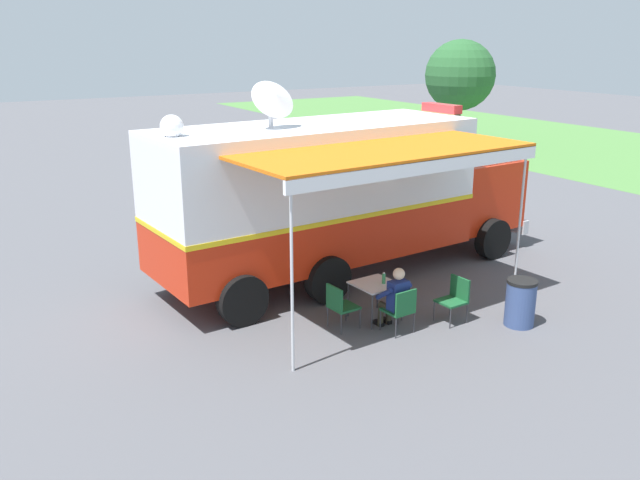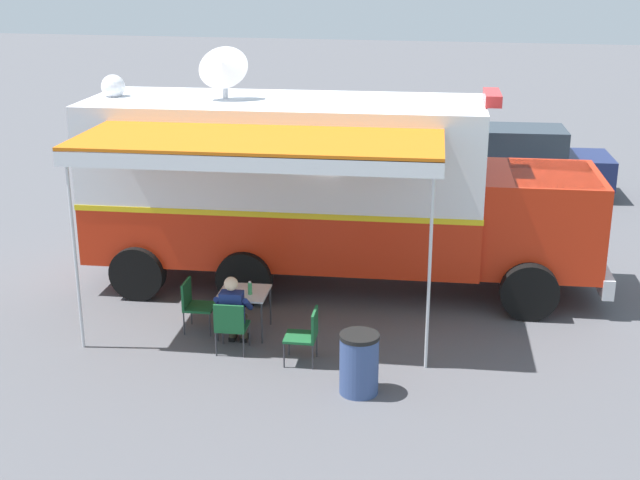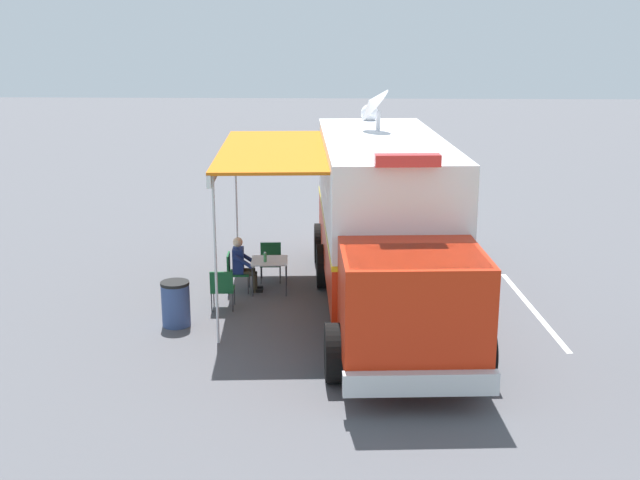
{
  "view_description": "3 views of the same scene",
  "coord_description": "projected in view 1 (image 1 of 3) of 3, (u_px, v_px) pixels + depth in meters",
  "views": [
    {
      "loc": [
        12.19,
        -7.13,
        5.27
      ],
      "look_at": [
        1.06,
        -0.51,
        1.29
      ],
      "focal_mm": 37.25,
      "sensor_mm": 36.0,
      "label": 1
    },
    {
      "loc": [
        15.07,
        3.73,
        5.97
      ],
      "look_at": [
        0.97,
        0.86,
        1.2
      ],
      "focal_mm": 48.2,
      "sensor_mm": 36.0,
      "label": 2
    },
    {
      "loc": [
        0.72,
        16.88,
        5.77
      ],
      "look_at": [
        1.32,
        0.64,
        1.41
      ],
      "focal_mm": 44.7,
      "sensor_mm": 36.0,
      "label": 3
    }
  ],
  "objects": [
    {
      "name": "seated_responder",
      "position": [
        395.0,
        297.0,
        12.27
      ],
      "size": [
        0.68,
        0.58,
        1.25
      ],
      "color": "navy",
      "rests_on": "ground"
    },
    {
      "name": "folding_chair_at_table",
      "position": [
        401.0,
        307.0,
        12.16
      ],
      "size": [
        0.51,
        0.51,
        0.87
      ],
      "color": "#19562D",
      "rests_on": "ground"
    },
    {
      "name": "trash_bin",
      "position": [
        520.0,
        303.0,
        12.53
      ],
      "size": [
        0.57,
        0.57,
        0.91
      ],
      "color": "#384C7F",
      "rests_on": "ground"
    },
    {
      "name": "folding_chair_beside_table",
      "position": [
        340.0,
        303.0,
        12.34
      ],
      "size": [
        0.51,
        0.51,
        0.87
      ],
      "color": "#19562D",
      "rests_on": "ground"
    },
    {
      "name": "water_bottle",
      "position": [
        384.0,
        278.0,
        12.71
      ],
      "size": [
        0.07,
        0.07,
        0.22
      ],
      "color": "#3F9959",
      "rests_on": "folding_table"
    },
    {
      "name": "ground_plane",
      "position": [
        315.0,
        279.0,
        15.05
      ],
      "size": [
        100.0,
        100.0,
        0.0
      ],
      "primitive_type": "plane",
      "color": "#515156"
    },
    {
      "name": "lot_stripe",
      "position": [
        283.0,
        238.0,
        18.07
      ],
      "size": [
        0.45,
        4.8,
        0.01
      ],
      "primitive_type": "cube",
      "rotation": [
        0.0,
        0.0,
        0.07
      ],
      "color": "silver",
      "rests_on": "ground"
    },
    {
      "name": "folding_chair_spare_by_truck",
      "position": [
        455.0,
        296.0,
        12.7
      ],
      "size": [
        0.51,
        0.51,
        0.87
      ],
      "color": "#19562D",
      "rests_on": "ground"
    },
    {
      "name": "tree_far_left",
      "position": [
        460.0,
        75.0,
        32.51
      ],
      "size": [
        3.43,
        3.43,
        5.18
      ],
      "color": "brown",
      "rests_on": "ground"
    },
    {
      "name": "folding_table",
      "position": [
        375.0,
        286.0,
        12.76
      ],
      "size": [
        0.85,
        0.85,
        0.73
      ],
      "color": "silver",
      "rests_on": "ground"
    },
    {
      "name": "command_truck",
      "position": [
        344.0,
        192.0,
        14.86
      ],
      "size": [
        5.38,
        9.64,
        4.53
      ],
      "color": "red",
      "rests_on": "ground"
    },
    {
      "name": "car_behind_truck",
      "position": [
        322.0,
        168.0,
        23.21
      ],
      "size": [
        2.28,
        4.33,
        1.76
      ],
      "color": "navy",
      "rests_on": "ground"
    }
  ]
}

